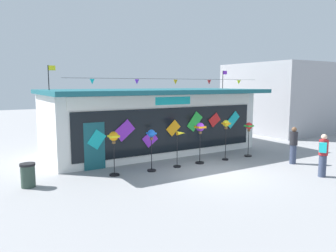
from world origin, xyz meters
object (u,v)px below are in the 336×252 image
at_px(wind_spinner_left, 151,140).
at_px(person_near_camera, 293,145).
at_px(wind_spinner_center_left, 179,144).
at_px(wind_spinner_center_right, 200,131).
at_px(wind_spinner_far_right, 249,130).
at_px(trash_bin, 28,175).
at_px(person_mid_plaza, 323,154).
at_px(wind_spinner_far_left, 114,142).
at_px(wind_spinner_right, 226,128).
at_px(kite_shop_building, 150,120).

height_order(wind_spinner_left, person_near_camera, wind_spinner_left).
xyz_separation_m(wind_spinner_center_left, person_near_camera, (4.70, -2.19, -0.15)).
distance_m(wind_spinner_left, wind_spinner_center_left, 1.40).
distance_m(wind_spinner_center_right, wind_spinner_far_right, 2.93).
bearing_deg(person_near_camera, wind_spinner_center_right, -160.59).
relative_size(wind_spinner_center_left, trash_bin, 1.85).
height_order(wind_spinner_far_right, person_mid_plaza, wind_spinner_far_right).
bearing_deg(person_mid_plaza, trash_bin, 39.10).
bearing_deg(wind_spinner_far_left, wind_spinner_left, -6.96).
relative_size(person_mid_plaza, trash_bin, 1.98).
height_order(wind_spinner_right, person_mid_plaza, wind_spinner_right).
distance_m(wind_spinner_center_left, wind_spinner_center_right, 1.22).
distance_m(person_near_camera, trash_bin, 11.06).
xyz_separation_m(wind_spinner_left, wind_spinner_center_left, (1.37, 0.00, -0.30)).
xyz_separation_m(wind_spinner_center_left, wind_spinner_right, (2.56, -0.07, 0.51)).
height_order(kite_shop_building, person_mid_plaza, kite_shop_building).
height_order(wind_spinner_far_left, trash_bin, wind_spinner_far_left).
distance_m(wind_spinner_far_left, wind_spinner_center_right, 4.06).
height_order(wind_spinner_left, trash_bin, wind_spinner_left).
distance_m(wind_spinner_center_right, trash_bin, 7.24).
bearing_deg(wind_spinner_center_left, kite_shop_building, 81.51).
bearing_deg(wind_spinner_center_left, wind_spinner_center_right, 1.10).
bearing_deg(wind_spinner_left, trash_bin, 175.12).
bearing_deg(trash_bin, wind_spinner_right, -3.13).
xyz_separation_m(wind_spinner_center_right, person_mid_plaza, (2.80, -4.15, -0.58)).
distance_m(wind_spinner_left, wind_spinner_center_right, 2.50).
height_order(wind_spinner_right, wind_spinner_far_right, wind_spinner_right).
relative_size(wind_spinner_center_right, person_mid_plaza, 1.11).
bearing_deg(wind_spinner_center_right, wind_spinner_center_left, -178.90).
xyz_separation_m(wind_spinner_center_left, wind_spinner_center_right, (1.12, 0.02, 0.47)).
bearing_deg(kite_shop_building, wind_spinner_center_left, -98.49).
xyz_separation_m(wind_spinner_center_right, person_near_camera, (3.58, -2.21, -0.62)).
distance_m(kite_shop_building, person_near_camera, 7.33).
bearing_deg(wind_spinner_far_right, trash_bin, 177.29).
height_order(wind_spinner_center_right, wind_spinner_right, wind_spinner_right).
xyz_separation_m(kite_shop_building, wind_spinner_center_left, (-0.57, -3.80, -0.68)).
relative_size(wind_spinner_left, person_near_camera, 1.04).
xyz_separation_m(person_near_camera, trash_bin, (-10.74, 2.59, -0.42)).
relative_size(wind_spinner_center_right, person_near_camera, 1.11).
distance_m(wind_spinner_right, trash_bin, 8.68).
relative_size(kite_shop_building, wind_spinner_center_left, 7.09).
distance_m(wind_spinner_center_right, person_near_camera, 4.25).
height_order(person_near_camera, person_mid_plaza, same).
bearing_deg(wind_spinner_center_right, person_near_camera, -31.69).
height_order(kite_shop_building, person_near_camera, kite_shop_building).
distance_m(kite_shop_building, wind_spinner_right, 4.36).
distance_m(wind_spinner_center_left, wind_spinner_right, 2.61).
bearing_deg(wind_spinner_right, wind_spinner_far_left, 177.27).
xyz_separation_m(wind_spinner_far_left, wind_spinner_right, (5.49, -0.26, 0.16)).
bearing_deg(kite_shop_building, wind_spinner_far_left, -134.07).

